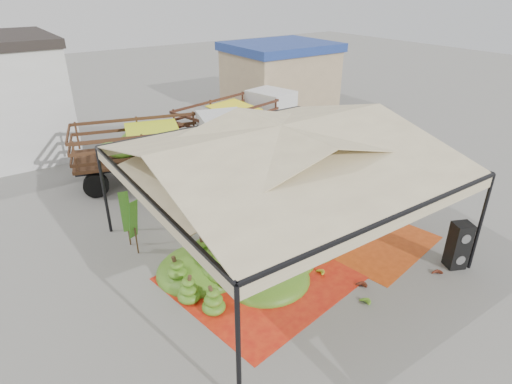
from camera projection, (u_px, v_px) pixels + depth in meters
ground at (278, 248)px, 13.46m from camera, size 90.00×90.00×0.00m
canopy_tent at (281, 150)px, 11.99m from camera, size 8.10×8.10×4.00m
building_tan at (280, 76)px, 27.19m from camera, size 6.30×5.30×4.10m
tarp_left at (259, 278)px, 12.08m from camera, size 5.15×4.97×0.01m
tarp_right at (363, 237)px, 14.04m from camera, size 4.24×4.39×0.01m
banana_heap at (259, 238)px, 12.75m from camera, size 7.16×6.33×1.33m
hand_yellow_a at (318, 272)px, 12.19m from camera, size 0.51×0.45×0.20m
hand_yellow_b at (305, 267)px, 12.38m from camera, size 0.58×0.55×0.21m
hand_red_a at (361, 285)px, 11.67m from camera, size 0.51×0.45×0.20m
hand_red_b at (437, 273)px, 12.18m from camera, size 0.49×0.47×0.17m
hand_green at (364, 302)px, 11.07m from camera, size 0.50×0.43×0.21m
hanging_bunches at (288, 151)px, 13.79m from camera, size 4.74×0.24×0.20m
speaker_stack at (458, 245)px, 12.30m from camera, size 0.66×0.63×1.44m
banana_leaves at (136, 249)px, 13.41m from camera, size 0.96×1.36×3.70m
vendor at (186, 170)px, 16.64m from camera, size 0.68×0.46×1.83m
truck_left at (170, 142)px, 17.78m from camera, size 7.48×4.27×2.43m
truck_right at (243, 116)px, 21.52m from camera, size 7.05×3.78×2.30m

